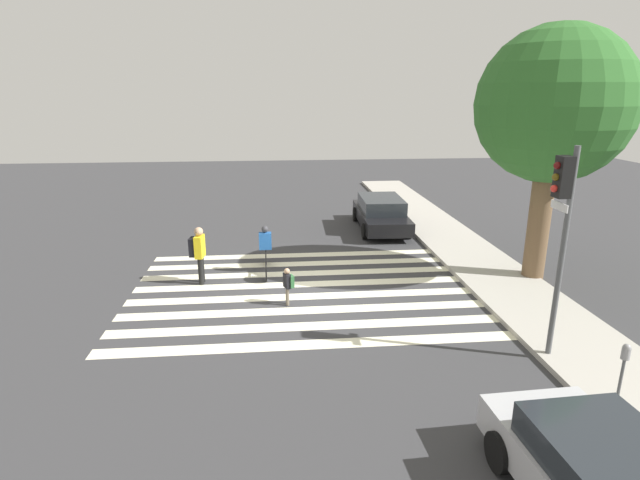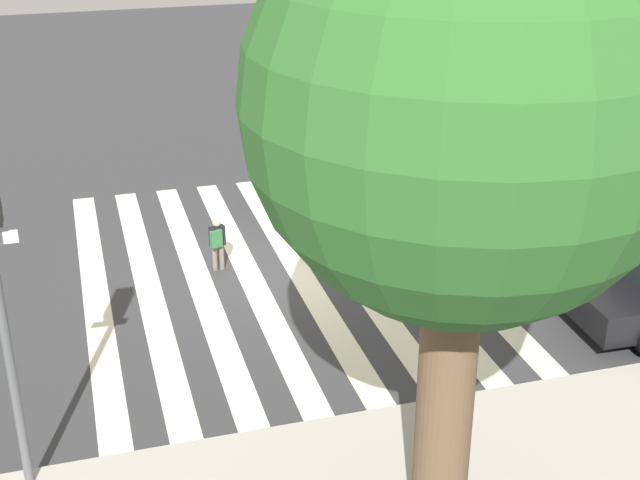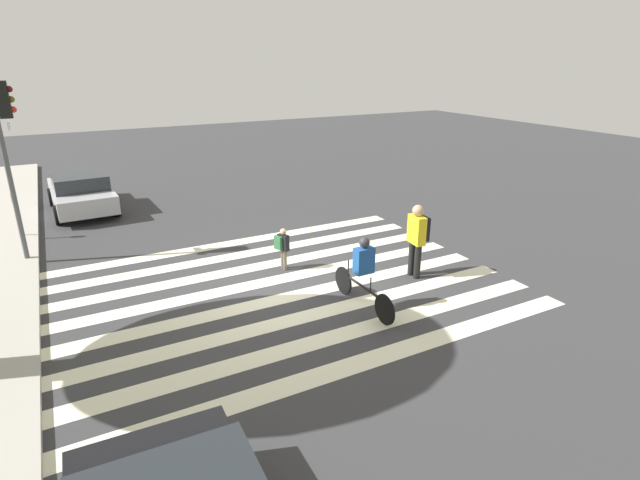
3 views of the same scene
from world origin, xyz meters
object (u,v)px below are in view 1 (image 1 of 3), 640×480
(cyclist_near_curb, at_px, (265,247))
(car_parked_dark_suv, at_px, (381,213))
(pedestrian_adult_tall_backpack, at_px, (199,251))
(pedestrian_adult_yellow_jacket, at_px, (288,284))
(parking_meter, at_px, (624,363))
(street_tree, at_px, (554,107))
(traffic_light, at_px, (562,215))

(cyclist_near_curb, relative_size, car_parked_dark_suv, 0.46)
(pedestrian_adult_tall_backpack, height_order, pedestrian_adult_yellow_jacket, pedestrian_adult_tall_backpack)
(cyclist_near_curb, bearing_deg, car_parked_dark_suv, 134.78)
(parking_meter, xyz_separation_m, cyclist_near_curb, (-8.20, -6.47, -0.21))
(street_tree, xyz_separation_m, cyclist_near_curb, (-1.40, -8.42, -4.44))
(pedestrian_adult_yellow_jacket, xyz_separation_m, car_parked_dark_suv, (-7.69, 4.24, 0.09))
(street_tree, height_order, pedestrian_adult_tall_backpack, street_tree)
(traffic_light, xyz_separation_m, pedestrian_adult_tall_backpack, (-5.38, -8.20, -2.24))
(car_parked_dark_suv, bearing_deg, pedestrian_adult_yellow_jacket, -26.97)
(street_tree, distance_m, pedestrian_adult_yellow_jacket, 9.16)
(pedestrian_adult_tall_backpack, height_order, cyclist_near_curb, pedestrian_adult_tall_backpack)
(parking_meter, xyz_separation_m, street_tree, (-6.80, 1.96, 4.23))
(car_parked_dark_suv, bearing_deg, pedestrian_adult_tall_backpack, -48.06)
(parking_meter, distance_m, cyclist_near_curb, 10.45)
(parking_meter, bearing_deg, car_parked_dark_suv, -173.19)
(parking_meter, relative_size, pedestrian_adult_tall_backpack, 0.80)
(traffic_light, xyz_separation_m, cyclist_near_curb, (-6.16, -6.18, -2.43))
(street_tree, bearing_deg, pedestrian_adult_tall_backpack, -93.37)
(cyclist_near_curb, xyz_separation_m, car_parked_dark_suv, (-5.01, 4.89, -0.14))
(traffic_light, relative_size, car_parked_dark_suv, 0.98)
(street_tree, bearing_deg, car_parked_dark_suv, -151.14)
(pedestrian_adult_tall_backpack, bearing_deg, cyclist_near_curb, 118.18)
(traffic_light, bearing_deg, cyclist_near_curb, -134.92)
(pedestrian_adult_tall_backpack, relative_size, car_parked_dark_suv, 0.37)
(cyclist_near_curb, height_order, car_parked_dark_suv, cyclist_near_curb)
(car_parked_dark_suv, bearing_deg, cyclist_near_curb, -42.35)
(parking_meter, distance_m, pedestrian_adult_tall_backpack, 11.27)
(street_tree, xyz_separation_m, pedestrian_adult_tall_backpack, (-0.61, -10.44, -4.25))
(pedestrian_adult_yellow_jacket, bearing_deg, parking_meter, -153.04)
(parking_meter, height_order, car_parked_dark_suv, parking_meter)
(traffic_light, bearing_deg, parking_meter, 8.05)
(traffic_light, bearing_deg, car_parked_dark_suv, -173.42)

